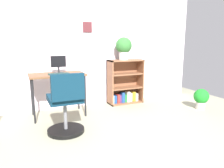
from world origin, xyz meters
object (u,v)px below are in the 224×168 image
(office_chair, at_px, (66,108))
(bookshelf_low, at_px, (124,84))
(desk, at_px, (57,78))
(keyboard, at_px, (59,74))
(monitor, at_px, (58,64))
(potted_plant_floor, at_px, (201,98))
(potted_plant_on_shelf, at_px, (124,47))

(office_chair, distance_m, bookshelf_low, 1.80)
(office_chair, height_order, bookshelf_low, bookshelf_low)
(desk, distance_m, keyboard, 0.12)
(desk, xyz_separation_m, bookshelf_low, (1.41, 0.27, -0.27))
(monitor, height_order, keyboard, monitor)
(desk, distance_m, potted_plant_floor, 2.68)
(monitor, height_order, office_chair, monitor)
(office_chair, bearing_deg, bookshelf_low, 36.39)
(desk, distance_m, bookshelf_low, 1.47)
(desk, distance_m, monitor, 0.23)
(keyboard, bearing_deg, bookshelf_low, 13.96)
(bookshelf_low, distance_m, potted_plant_floor, 1.51)
(monitor, bearing_deg, office_chair, -95.03)
(monitor, height_order, bookshelf_low, monitor)
(keyboard, relative_size, potted_plant_on_shelf, 0.75)
(desk, relative_size, bookshelf_low, 1.00)
(potted_plant_on_shelf, bearing_deg, office_chair, -143.99)
(potted_plant_on_shelf, bearing_deg, keyboard, -167.70)
(keyboard, height_order, office_chair, office_chair)
(desk, height_order, keyboard, keyboard)
(keyboard, relative_size, potted_plant_floor, 0.86)
(desk, relative_size, keyboard, 2.71)
(office_chair, xyz_separation_m, bookshelf_low, (1.45, 1.07, 0.01))
(desk, height_order, potted_plant_on_shelf, potted_plant_on_shelf)
(bookshelf_low, bearing_deg, potted_plant_on_shelf, -135.07)
(keyboard, distance_m, potted_plant_floor, 2.66)
(office_chair, bearing_deg, potted_plant_on_shelf, 36.01)
(bookshelf_low, relative_size, potted_plant_floor, 2.32)
(desk, xyz_separation_m, office_chair, (-0.04, -0.80, -0.28))
(desk, relative_size, potted_plant_on_shelf, 2.03)
(office_chair, relative_size, bookshelf_low, 0.97)
(office_chair, xyz_separation_m, potted_plant_floor, (2.58, 0.07, -0.16))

